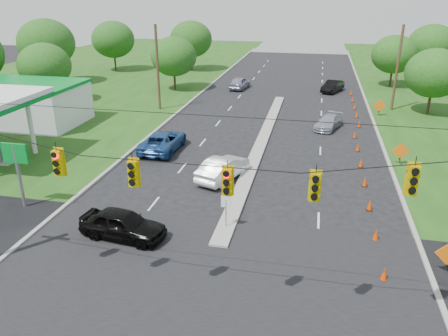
% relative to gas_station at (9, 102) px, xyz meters
% --- Properties ---
extents(ground, '(160.00, 160.00, 0.00)m').
position_rel_gas_station_xyz_m(ground, '(23.64, -20.24, -2.58)').
color(ground, black).
rests_on(ground, ground).
extents(cross_street, '(160.00, 14.00, 0.02)m').
position_rel_gas_station_xyz_m(cross_street, '(23.64, -20.24, -2.58)').
color(cross_street, black).
rests_on(cross_street, ground).
extents(curb_left, '(0.25, 110.00, 0.16)m').
position_rel_gas_station_xyz_m(curb_left, '(13.54, 9.76, -2.58)').
color(curb_left, gray).
rests_on(curb_left, ground).
extents(curb_right, '(0.25, 110.00, 0.16)m').
position_rel_gas_station_xyz_m(curb_right, '(33.74, 9.76, -2.58)').
color(curb_right, gray).
rests_on(curb_right, ground).
extents(median, '(1.00, 34.00, 0.18)m').
position_rel_gas_station_xyz_m(median, '(23.64, 0.76, -2.58)').
color(median, gray).
rests_on(median, ground).
extents(median_sign, '(0.55, 0.06, 2.05)m').
position_rel_gas_station_xyz_m(median_sign, '(23.64, -14.24, -1.11)').
color(median_sign, gray).
rests_on(median_sign, ground).
extents(signal_span, '(25.60, 0.32, 9.00)m').
position_rel_gas_station_xyz_m(signal_span, '(23.59, -21.24, 2.40)').
color(signal_span, '#422D1C').
rests_on(signal_span, ground).
extents(utility_pole_far_left, '(0.28, 0.28, 9.00)m').
position_rel_gas_station_xyz_m(utility_pole_far_left, '(11.14, 9.76, 1.92)').
color(utility_pole_far_left, '#422D1C').
rests_on(utility_pole_far_left, ground).
extents(utility_pole_far_right, '(0.28, 0.28, 9.00)m').
position_rel_gas_station_xyz_m(utility_pole_far_right, '(36.14, 14.76, 1.92)').
color(utility_pole_far_right, '#422D1C').
rests_on(utility_pole_far_right, ground).
extents(gas_station, '(18.40, 19.70, 5.20)m').
position_rel_gas_station_xyz_m(gas_station, '(0.00, 0.00, 0.00)').
color(gas_station, white).
rests_on(gas_station, ground).
extents(cone_0, '(0.32, 0.32, 0.70)m').
position_rel_gas_station_xyz_m(cone_0, '(31.60, -17.24, -2.23)').
color(cone_0, '#DD3800').
rests_on(cone_0, ground).
extents(cone_1, '(0.32, 0.32, 0.70)m').
position_rel_gas_station_xyz_m(cone_1, '(31.60, -13.74, -2.23)').
color(cone_1, '#DD3800').
rests_on(cone_1, ground).
extents(cone_2, '(0.32, 0.32, 0.70)m').
position_rel_gas_station_xyz_m(cone_2, '(31.60, -10.24, -2.23)').
color(cone_2, '#DD3800').
rests_on(cone_2, ground).
extents(cone_3, '(0.32, 0.32, 0.70)m').
position_rel_gas_station_xyz_m(cone_3, '(31.60, -6.74, -2.23)').
color(cone_3, '#DD3800').
rests_on(cone_3, ground).
extents(cone_4, '(0.32, 0.32, 0.70)m').
position_rel_gas_station_xyz_m(cone_4, '(31.60, -3.24, -2.23)').
color(cone_4, '#DD3800').
rests_on(cone_4, ground).
extents(cone_5, '(0.32, 0.32, 0.70)m').
position_rel_gas_station_xyz_m(cone_5, '(31.60, 0.26, -2.23)').
color(cone_5, '#DD3800').
rests_on(cone_5, ground).
extents(cone_6, '(0.32, 0.32, 0.70)m').
position_rel_gas_station_xyz_m(cone_6, '(31.60, 3.76, -2.23)').
color(cone_6, '#DD3800').
rests_on(cone_6, ground).
extents(cone_7, '(0.32, 0.32, 0.70)m').
position_rel_gas_station_xyz_m(cone_7, '(32.20, 7.26, -2.23)').
color(cone_7, '#DD3800').
rests_on(cone_7, ground).
extents(cone_8, '(0.32, 0.32, 0.70)m').
position_rel_gas_station_xyz_m(cone_8, '(32.20, 10.76, -2.23)').
color(cone_8, '#DD3800').
rests_on(cone_8, ground).
extents(cone_9, '(0.32, 0.32, 0.70)m').
position_rel_gas_station_xyz_m(cone_9, '(32.20, 14.26, -2.23)').
color(cone_9, '#DD3800').
rests_on(cone_9, ground).
extents(cone_10, '(0.32, 0.32, 0.70)m').
position_rel_gas_station_xyz_m(cone_10, '(32.20, 17.76, -2.23)').
color(cone_10, '#DD3800').
rests_on(cone_10, ground).
extents(cone_11, '(0.32, 0.32, 0.70)m').
position_rel_gas_station_xyz_m(cone_11, '(32.20, 21.26, -2.23)').
color(cone_11, '#DD3800').
rests_on(cone_11, ground).
extents(work_sign_1, '(1.27, 0.58, 1.37)m').
position_rel_gas_station_xyz_m(work_sign_1, '(34.44, -2.24, -1.48)').
color(work_sign_1, black).
rests_on(work_sign_1, ground).
extents(work_sign_2, '(1.27, 0.58, 1.37)m').
position_rel_gas_station_xyz_m(work_sign_2, '(34.44, 11.76, -1.48)').
color(work_sign_2, black).
rests_on(work_sign_2, ground).
extents(tree_2, '(5.88, 5.88, 6.86)m').
position_rel_gas_station_xyz_m(tree_2, '(-2.36, 9.76, 1.76)').
color(tree_2, black).
rests_on(tree_2, ground).
extents(tree_3, '(7.56, 7.56, 8.82)m').
position_rel_gas_station_xyz_m(tree_3, '(-8.36, 19.76, 3.00)').
color(tree_3, black).
rests_on(tree_3, ground).
extents(tree_4, '(6.72, 6.72, 7.84)m').
position_rel_gas_station_xyz_m(tree_4, '(-4.36, 31.76, 2.38)').
color(tree_4, black).
rests_on(tree_4, ground).
extents(tree_5, '(5.88, 5.88, 6.86)m').
position_rel_gas_station_xyz_m(tree_5, '(9.64, 19.76, 1.76)').
color(tree_5, black).
rests_on(tree_5, ground).
extents(tree_6, '(6.72, 6.72, 7.84)m').
position_rel_gas_station_xyz_m(tree_6, '(7.64, 34.76, 2.38)').
color(tree_6, black).
rests_on(tree_6, ground).
extents(tree_9, '(5.88, 5.88, 6.86)m').
position_rel_gas_station_xyz_m(tree_9, '(39.64, 13.76, 1.76)').
color(tree_9, black).
rests_on(tree_9, ground).
extents(tree_11, '(6.72, 6.72, 7.84)m').
position_rel_gas_station_xyz_m(tree_11, '(43.64, 34.76, 2.38)').
color(tree_11, black).
rests_on(tree_11, ground).
extents(tree_12, '(5.88, 5.88, 6.86)m').
position_rel_gas_station_xyz_m(tree_12, '(37.64, 27.76, 1.76)').
color(tree_12, black).
rests_on(tree_12, ground).
extents(black_sedan, '(4.85, 2.44, 1.59)m').
position_rel_gas_station_xyz_m(black_sedan, '(18.50, -16.26, -1.78)').
color(black_sedan, black).
rests_on(black_sedan, ground).
extents(white_sedan, '(3.18, 5.14, 1.60)m').
position_rel_gas_station_xyz_m(white_sedan, '(22.02, -7.50, -1.78)').
color(white_sedan, white).
rests_on(white_sedan, ground).
extents(blue_pickup, '(2.69, 5.80, 1.61)m').
position_rel_gas_station_xyz_m(blue_pickup, '(15.97, -2.82, -1.77)').
color(blue_pickup, navy).
rests_on(blue_pickup, ground).
extents(silver_car_far, '(3.06, 4.67, 1.26)m').
position_rel_gas_station_xyz_m(silver_car_far, '(29.29, 6.26, -1.95)').
color(silver_car_far, '#8D93A1').
rests_on(silver_car_far, ground).
extents(silver_car_oncoming, '(2.50, 4.90, 1.60)m').
position_rel_gas_station_xyz_m(silver_car_oncoming, '(17.84, 22.29, -1.78)').
color(silver_car_oncoming, gray).
rests_on(silver_car_oncoming, ground).
extents(dark_car_receding, '(3.14, 4.84, 1.51)m').
position_rel_gas_station_xyz_m(dark_car_receding, '(29.94, 22.87, -1.82)').
color(dark_car_receding, black).
rests_on(dark_car_receding, ground).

